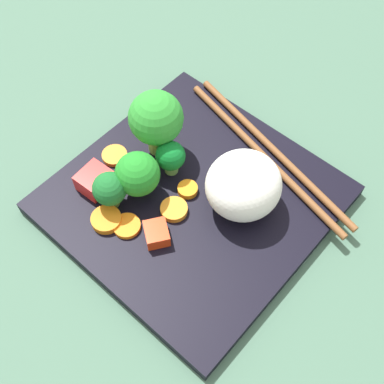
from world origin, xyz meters
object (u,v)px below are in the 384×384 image
object	(u,v)px
square_plate	(193,199)
carrot_slice_5	(115,156)
rice_mound	(243,185)
broccoli_floret_3	(156,119)
chopstick_pair	(268,152)

from	to	relation	value
square_plate	carrot_slice_5	bearing A→B (deg)	104.50
square_plate	rice_mound	world-z (taller)	rice_mound
broccoli_floret_3	rice_mound	bearing A→B (deg)	-83.34
rice_mound	chopstick_pair	bearing A→B (deg)	16.75
rice_mound	carrot_slice_5	xyz separation A→B (cm)	(-5.05, 12.99, -2.82)
square_plate	broccoli_floret_3	size ratio (longest dim) A/B	3.09
broccoli_floret_3	carrot_slice_5	bearing A→B (deg)	146.18
carrot_slice_5	chopstick_pair	world-z (taller)	chopstick_pair
square_plate	broccoli_floret_3	bearing A→B (deg)	77.04
rice_mound	carrot_slice_5	size ratio (longest dim) A/B	2.76
broccoli_floret_3	carrot_slice_5	world-z (taller)	broccoli_floret_3
carrot_slice_5	broccoli_floret_3	bearing A→B (deg)	-33.82
rice_mound	broccoli_floret_3	distance (cm)	10.64
broccoli_floret_3	chopstick_pair	distance (cm)	12.25
carrot_slice_5	rice_mound	bearing A→B (deg)	-68.75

